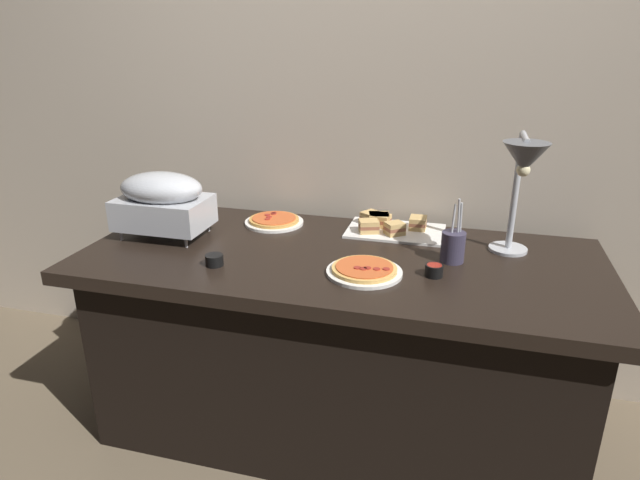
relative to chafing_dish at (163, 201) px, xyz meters
name	(u,v)px	position (x,y,z in m)	size (l,w,h in m)	color
ground_plane	(337,423)	(0.72, -0.01, -0.91)	(8.00, 8.00, 0.00)	brown
back_wall	(368,115)	(0.72, 0.49, 0.29)	(4.40, 0.04, 2.40)	#B7A893
buffet_table	(338,343)	(0.72, -0.01, -0.52)	(1.90, 0.84, 0.76)	black
chafing_dish	(163,201)	(0.00, 0.00, 0.00)	(0.35, 0.24, 0.26)	#B7BABF
heat_lamp	(522,169)	(1.32, 0.05, 0.20)	(0.15, 0.32, 0.45)	#B7BABF
pizza_plate_front	(274,221)	(0.37, 0.25, -0.13)	(0.25, 0.25, 0.03)	white
pizza_plate_center	(364,270)	(0.84, -0.16, -0.13)	(0.26, 0.26, 0.03)	white
sandwich_platter	(388,225)	(0.85, 0.29, -0.12)	(0.39, 0.25, 0.06)	white
sauce_cup_near	(434,270)	(1.07, -0.12, -0.12)	(0.06, 0.06, 0.04)	black
sauce_cup_far	(214,260)	(0.32, -0.23, -0.13)	(0.06, 0.06, 0.04)	black
utensil_holder	(453,246)	(1.12, 0.03, -0.09)	(0.08, 0.08, 0.23)	#383347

